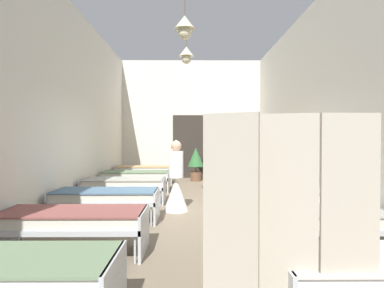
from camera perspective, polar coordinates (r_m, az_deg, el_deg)
ground_plane at (r=7.20m, az=0.08°, el=-11.61°), size 5.89×12.39×0.10m
room_shell at (r=8.25m, az=-0.01°, el=6.10°), size 5.69×11.99×4.50m
bed_left_row_1 at (r=4.81m, az=-19.44°, el=-12.09°), size 1.90×0.84×0.57m
bed_right_row_1 at (r=4.85m, az=20.00°, el=-11.98°), size 1.90×0.84×0.57m
bed_left_row_2 at (r=6.44m, az=-14.36°, el=-8.72°), size 1.90×0.84×0.57m
bed_right_row_2 at (r=6.47m, az=14.58°, el=-8.67°), size 1.90×0.84×0.57m
bed_left_row_3 at (r=8.11m, az=-11.39°, el=-6.69°), size 1.90×0.84×0.57m
bed_right_row_3 at (r=8.13m, az=11.40°, el=-6.67°), size 1.90×0.84×0.57m
bed_left_row_4 at (r=9.80m, az=-9.46°, el=-5.35°), size 1.90×0.84×0.57m
bed_right_row_4 at (r=9.82m, az=9.32°, el=-5.34°), size 1.90×0.84×0.57m
bed_left_row_5 at (r=11.51m, az=-8.10°, el=-4.40°), size 1.90×0.84×0.57m
bed_right_row_5 at (r=11.52m, az=7.86°, el=-4.39°), size 1.90×0.84×0.57m
nurse_near_aisle at (r=7.08m, az=-2.71°, el=-7.06°), size 0.52×0.52×1.49m
patient_seated_primary at (r=4.58m, az=16.26°, el=-7.25°), size 0.44×0.44×0.80m
potted_plant at (r=11.96m, az=0.65°, el=-2.80°), size 0.58×0.58×1.18m
privacy_screen at (r=2.55m, az=16.12°, el=-14.33°), size 1.24×0.25×1.70m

